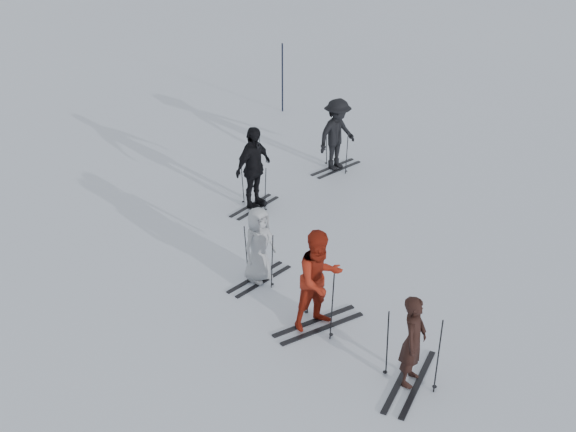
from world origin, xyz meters
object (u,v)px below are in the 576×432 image
object	(u,v)px
skier_red	(319,281)
piste_marker	(282,78)
skier_grey	(259,246)
skier_uphill_far	(337,135)
skier_uphill_left	(253,169)
skier_near_dark	(413,342)

from	to	relation	value
skier_red	piste_marker	distance (m)	11.80
skier_grey	skier_uphill_far	world-z (taller)	skier_uphill_far
skier_uphill_left	skier_uphill_far	xyz separation A→B (m)	(1.15, 2.90, -0.04)
skier_red	skier_uphill_far	bearing A→B (deg)	52.18
skier_red	piste_marker	world-z (taller)	piste_marker
skier_grey	skier_uphill_far	bearing A→B (deg)	23.08
skier_grey	skier_red	bearing A→B (deg)	-102.14
skier_grey	piste_marker	size ratio (longest dim) A/B	0.71
skier_near_dark	skier_red	distance (m)	2.12
skier_near_dark	skier_uphill_left	distance (m)	6.94
piste_marker	skier_near_dark	bearing A→B (deg)	-59.98
skier_grey	skier_uphill_left	world-z (taller)	skier_uphill_left
skier_uphill_far	piste_marker	xyz separation A→B (m)	(-3.04, 3.85, 0.15)
skier_uphill_left	piste_marker	distance (m)	7.01
skier_near_dark	skier_uphill_far	distance (m)	8.68
skier_uphill_left	skier_uphill_far	world-z (taller)	skier_uphill_left
skier_uphill_far	skier_uphill_left	bearing A→B (deg)	-175.93
skier_grey	skier_uphill_left	size ratio (longest dim) A/B	0.78
skier_uphill_far	skier_red	bearing A→B (deg)	-139.40
skier_red	skier_uphill_far	xyz separation A→B (m)	(-1.83, 6.90, 0.00)
skier_red	piste_marker	xyz separation A→B (m)	(-4.87, 10.75, 0.16)
skier_red	skier_grey	distance (m)	1.93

